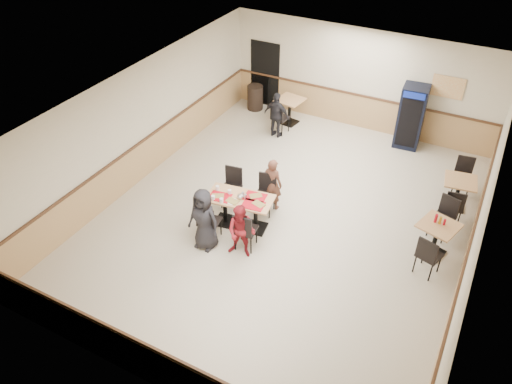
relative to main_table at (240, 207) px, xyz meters
The scene contains 20 objects.
ground 1.22m from the main_table, 43.48° to the left, with size 10.00×10.00×0.00m, color beige.
room_shell 4.19m from the main_table, 52.10° to the left, with size 10.00×10.00×10.00m.
main_table is the anchor object (origin of this frame).
main_chairs 0.06m from the main_table, behind, with size 1.56×1.91×1.01m.
diner_woman_left 1.04m from the main_table, 109.28° to the right, with size 0.72×0.47×1.48m, color black.
diner_woman_right 0.98m from the main_table, 59.00° to the right, with size 0.62×0.49×1.28m, color maroon.
diner_man_opposite 1.03m from the main_table, 70.72° to the left, with size 0.49×0.32×1.34m, color brown.
lone_diner 4.18m from the main_table, 104.60° to the left, with size 0.81×0.34×1.38m, color black.
tabletop_clutter 0.30m from the main_table, 85.02° to the right, with size 1.31×0.78×0.12m.
side_table_near 4.27m from the main_table, 15.21° to the left, with size 0.92×0.92×0.79m.
side_table_near_chair_south 4.15m from the main_table, ahead, with size 0.47×0.47×1.01m, color black, non-canonical shape.
side_table_near_chair_north 4.48m from the main_table, 23.09° to the left, with size 0.47×0.47×1.01m, color black, non-canonical shape.
side_table_far 5.20m from the main_table, 35.43° to the left, with size 0.83×0.83×0.78m.
side_table_far_chair_south 4.87m from the main_table, 29.44° to the left, with size 0.46×0.46×0.99m, color black, non-canonical shape.
side_table_far_chair_north 5.59m from the main_table, 40.64° to the left, with size 0.46×0.46×0.99m, color black, non-canonical shape.
condiment_caddy 4.27m from the main_table, 15.97° to the left, with size 0.23×0.06×0.20m.
back_table 5.07m from the main_table, 102.01° to the left, with size 0.85×0.85×0.80m.
back_table_chair_lone 4.44m from the main_table, 103.73° to the left, with size 0.47×0.47×1.02m, color black, non-canonical shape.
pepsi_cooler 5.90m from the main_table, 65.24° to the left, with size 0.74×0.74×1.81m.
trash_bin 5.84m from the main_table, 114.62° to the left, with size 0.50×0.50×0.79m, color black.
Camera 1 is at (3.64, -8.38, 7.52)m, focal length 35.00 mm.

